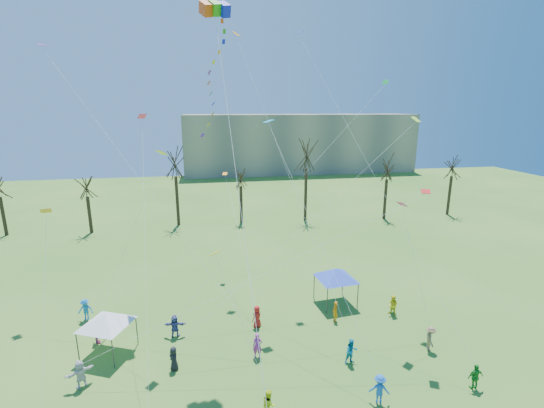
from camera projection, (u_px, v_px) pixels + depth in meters
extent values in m
cube|color=gray|center=(299.00, 143.00, 100.56)|extent=(60.00, 14.00, 15.00)
cylinder|color=black|center=(3.00, 216.00, 50.15)|extent=(0.44, 0.44, 5.27)
cylinder|color=black|center=(90.00, 215.00, 51.23)|extent=(0.44, 0.44, 5.06)
cylinder|color=black|center=(177.00, 201.00, 54.40)|extent=(0.44, 0.44, 7.18)
cylinder|color=black|center=(241.00, 205.00, 55.86)|extent=(0.44, 0.44, 5.49)
cylinder|color=black|center=(306.00, 195.00, 56.89)|extent=(0.44, 0.44, 7.90)
cylinder|color=black|center=(385.00, 199.00, 57.74)|extent=(0.44, 0.44, 6.14)
cylinder|color=black|center=(449.00, 196.00, 59.95)|extent=(0.44, 0.44, 6.22)
cube|color=#E0400F|center=(206.00, 9.00, 24.34)|extent=(0.94, 1.32, 1.20)
cube|color=#249313|center=(215.00, 9.00, 24.43)|extent=(0.94, 1.32, 1.20)
cube|color=#101ACA|center=(224.00, 9.00, 24.53)|extent=(0.94, 1.32, 1.20)
cylinder|color=white|center=(239.00, 194.00, 20.06)|extent=(0.02, 0.02, 24.64)
cylinder|color=#3F3F44|center=(78.00, 347.00, 25.20)|extent=(0.10, 0.10, 2.18)
cylinder|color=#3F3F44|center=(113.00, 354.00, 24.58)|extent=(0.10, 0.10, 2.18)
cylinder|color=#3F3F44|center=(104.00, 326.00, 27.75)|extent=(0.10, 0.10, 2.18)
cylinder|color=#3F3F44|center=(137.00, 331.00, 27.12)|extent=(0.10, 0.10, 2.18)
pyramid|color=white|center=(106.00, 319.00, 25.78)|extent=(3.80, 3.80, 0.94)
cylinder|color=#3F3F44|center=(327.00, 301.00, 31.23)|extent=(0.08, 0.08, 2.27)
cylinder|color=#3F3F44|center=(358.00, 296.00, 32.00)|extent=(0.08, 0.08, 2.27)
cylinder|color=#3F3F44|center=(314.00, 286.00, 33.85)|extent=(0.08, 0.08, 2.27)
cylinder|color=#3F3F44|center=(343.00, 282.00, 34.62)|extent=(0.08, 0.08, 2.27)
pyramid|color=blue|center=(336.00, 274.00, 32.52)|extent=(4.30, 4.30, 0.97)
imported|color=#D0E117|center=(269.00, 404.00, 20.71)|extent=(0.73, 0.89, 1.72)
imported|color=blue|center=(380.00, 389.00, 21.75)|extent=(1.32, 1.03, 1.79)
imported|color=#1D8828|center=(475.00, 377.00, 22.82)|extent=(0.98, 0.41, 1.67)
imported|color=silver|center=(80.00, 374.00, 22.98)|extent=(1.69, 1.37, 1.81)
imported|color=black|center=(174.00, 358.00, 24.55)|extent=(0.79, 0.93, 1.62)
imported|color=#AA2A96|center=(257.00, 346.00, 25.71)|extent=(0.72, 0.54, 1.78)
imported|color=#0C7BA9|center=(352.00, 351.00, 25.13)|extent=(0.94, 0.78, 1.76)
imported|color=olive|center=(430.00, 338.00, 26.52)|extent=(0.99, 1.31, 1.79)
imported|color=#CF4585|center=(97.00, 333.00, 27.26)|extent=(0.82, 1.07, 1.69)
imported|color=#424490|center=(175.00, 326.00, 28.10)|extent=(1.65, 0.68, 1.73)
imported|color=red|center=(257.00, 317.00, 29.35)|extent=(1.02, 0.97, 1.75)
imported|color=orange|center=(335.00, 312.00, 30.12)|extent=(0.43, 0.63, 1.69)
imported|color=yellow|center=(393.00, 306.00, 30.98)|extent=(0.92, 1.02, 1.72)
imported|color=#166FB7|center=(85.00, 310.00, 30.29)|extent=(1.23, 0.78, 1.81)
cube|color=orange|center=(46.00, 211.00, 21.27)|extent=(0.72, 0.79, 0.37)
cylinder|color=white|center=(44.00, 315.00, 19.68)|extent=(0.01, 0.01, 11.03)
cube|color=#FB2973|center=(142.00, 116.00, 28.07)|extent=(0.78, 0.84, 0.37)
cylinder|color=white|center=(145.00, 239.00, 23.66)|extent=(0.01, 0.01, 19.50)
cube|color=gold|center=(215.00, 253.00, 21.41)|extent=(0.72, 0.69, 0.33)
cylinder|color=white|center=(242.00, 324.00, 21.01)|extent=(0.01, 0.01, 8.02)
cube|color=teal|center=(269.00, 121.00, 28.72)|extent=(0.95, 0.86, 0.23)
cylinder|color=white|center=(316.00, 234.00, 25.18)|extent=(0.01, 0.01, 18.83)
cube|color=blue|center=(299.00, 32.00, 32.87)|extent=(0.78, 0.71, 0.31)
cylinder|color=white|center=(371.00, 170.00, 27.79)|extent=(0.01, 0.01, 28.42)
cube|color=red|center=(426.00, 191.00, 24.80)|extent=(0.83, 0.92, 0.17)
cylinder|color=white|center=(260.00, 276.00, 23.84)|extent=(0.01, 0.01, 24.18)
cube|color=#9EEC37|center=(416.00, 119.00, 29.34)|extent=(0.79, 0.83, 0.42)
cylinder|color=white|center=(306.00, 225.00, 26.88)|extent=(0.01, 0.01, 24.10)
cube|color=purple|center=(41.00, 45.00, 30.97)|extent=(0.89, 0.94, 0.19)
cylinder|color=white|center=(139.00, 179.00, 28.29)|extent=(0.01, 0.01, 28.82)
cube|color=orange|center=(236.00, 34.00, 34.58)|extent=(0.89, 0.87, 0.46)
cylinder|color=white|center=(285.00, 165.00, 29.80)|extent=(0.01, 0.01, 27.76)
cube|color=#D12277|center=(402.00, 204.00, 26.33)|extent=(0.83, 0.80, 0.39)
cylinder|color=white|center=(416.00, 269.00, 26.38)|extent=(0.01, 0.01, 8.88)
cube|color=yellow|center=(162.00, 153.00, 25.02)|extent=(0.84, 0.84, 0.36)
cylinder|color=white|center=(127.00, 244.00, 26.08)|extent=(0.01, 0.01, 13.18)
cube|color=#1BD0B6|center=(385.00, 82.00, 33.84)|extent=(0.58, 0.63, 0.35)
cylinder|color=white|center=(290.00, 190.00, 30.92)|extent=(0.01, 0.01, 26.58)
cube|color=orange|center=(225.00, 174.00, 37.84)|extent=(0.58, 0.68, 0.21)
cylinder|color=white|center=(239.00, 234.00, 33.54)|extent=(0.01, 0.01, 14.45)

